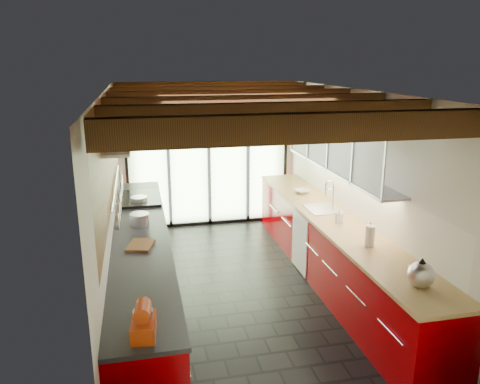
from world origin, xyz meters
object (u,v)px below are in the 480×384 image
Objects in this scene: stand_mixer at (143,321)px; paper_towel at (370,236)px; kettle at (421,273)px; bowl at (302,191)px; soap_bottle at (339,215)px.

stand_mixer is 2.83m from paper_towel.
kettle is 1.51× the size of bowl.
soap_bottle is (0.00, 1.83, -0.04)m from kettle.
bowl is (0.00, 2.25, -0.09)m from paper_towel.
stand_mixer is 3.29m from soap_bottle.
paper_towel is at bearing 90.00° from kettle.
kettle reaches higher than soap_bottle.
soap_bottle is 0.81× the size of bowl.
stand_mixer is at bearing -125.93° from bowl.
paper_towel is at bearing 26.33° from stand_mixer.
stand_mixer is at bearing -174.19° from kettle.
kettle is at bearing -90.00° from bowl.
paper_towel reaches higher than stand_mixer.
stand_mixer is 2.55m from kettle.
soap_bottle is at bearing 90.00° from kettle.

